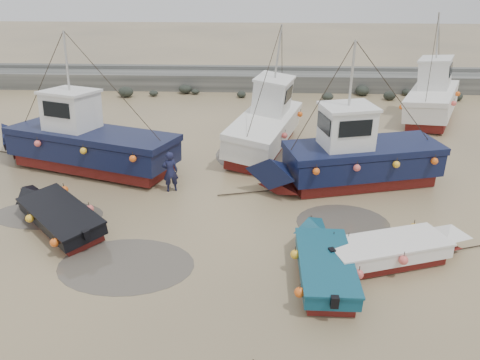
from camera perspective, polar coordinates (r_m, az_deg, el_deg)
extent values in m
plane|color=tan|center=(15.96, 0.76, -9.55)|extent=(120.00, 120.00, 0.00)
cube|color=slate|center=(36.06, 1.83, 11.97)|extent=(60.00, 2.20, 1.20)
cube|color=slate|center=(37.07, 1.87, 13.51)|extent=(60.00, 0.60, 0.25)
ellipsoid|color=black|center=(33.59, 10.62, 9.97)|extent=(0.84, 0.86, 0.51)
ellipsoid|color=black|center=(35.52, 14.69, 10.51)|extent=(0.98, 1.07, 0.72)
ellipsoid|color=black|center=(36.48, 24.92, 9.23)|extent=(0.78, 0.90, 0.59)
ellipsoid|color=black|center=(35.05, -6.69, 10.98)|extent=(0.99, 0.80, 0.58)
ellipsoid|color=black|center=(36.01, 21.84, 9.46)|extent=(0.54, 0.46, 0.30)
ellipsoid|color=black|center=(35.45, 17.87, 9.87)|extent=(0.61, 0.47, 0.46)
ellipsoid|color=black|center=(34.79, -5.46, 10.70)|extent=(0.61, 0.53, 0.32)
ellipsoid|color=black|center=(36.39, 19.65, 10.04)|extent=(0.67, 0.55, 0.43)
ellipsoid|color=black|center=(34.86, -13.75, 10.40)|extent=(1.09, 0.88, 0.72)
ellipsoid|color=black|center=(34.72, -10.49, 10.38)|extent=(0.65, 0.60, 0.37)
ellipsoid|color=black|center=(34.82, 17.77, 9.77)|extent=(0.88, 0.64, 0.62)
ellipsoid|color=black|center=(33.85, 0.18, 10.40)|extent=(0.64, 0.62, 0.48)
ellipsoid|color=black|center=(35.43, 14.78, 10.22)|extent=(0.55, 0.45, 0.29)
cylinder|color=#4F493F|center=(16.09, -13.72, -10.07)|extent=(4.52, 4.52, 0.01)
cylinder|color=#4F493F|center=(18.32, 12.43, -5.12)|extent=(3.54, 3.54, 0.01)
cylinder|color=#4F493F|center=(19.93, -22.41, -3.92)|extent=(4.40, 4.40, 0.01)
cylinder|color=#4F493F|center=(23.87, 3.41, 3.03)|extent=(5.33, 5.33, 0.01)
cube|color=maroon|center=(15.13, 10.23, -11.58)|extent=(1.37, 3.25, 0.30)
cube|color=navy|center=(14.91, 10.35, -10.44)|extent=(1.61, 3.49, 0.45)
pyramid|color=navy|center=(16.39, 9.55, -4.84)|extent=(1.60, 0.72, 0.90)
cube|color=brown|center=(14.81, 10.40, -9.92)|extent=(1.29, 2.93, 0.10)
cube|color=navy|center=(14.76, 10.43, -9.64)|extent=(1.67, 3.57, 0.07)
cube|color=black|center=(13.39, 11.41, -14.43)|extent=(0.22, 0.18, 0.35)
cylinder|color=black|center=(17.63, 9.01, -6.02)|extent=(0.05, 2.00, 0.04)
sphere|color=orange|center=(13.65, 7.21, -13.54)|extent=(0.30, 0.30, 0.30)
sphere|color=orange|center=(14.65, 14.23, -11.11)|extent=(0.30, 0.30, 0.30)
sphere|color=orange|center=(15.12, 6.67, -9.10)|extent=(0.30, 0.30, 0.30)
sphere|color=orange|center=(16.13, 13.00, -7.18)|extent=(0.30, 0.30, 0.30)
cube|color=maroon|center=(16.40, 17.45, -9.21)|extent=(3.81, 2.29, 0.30)
cube|color=white|center=(16.19, 17.62, -8.12)|extent=(4.13, 2.58, 0.45)
pyramid|color=white|center=(17.21, 24.31, -5.42)|extent=(1.13, 1.65, 0.90)
cube|color=brown|center=(16.10, 17.70, -7.63)|extent=(3.45, 2.11, 0.10)
cube|color=white|center=(16.06, 17.75, -7.36)|extent=(4.23, 2.67, 0.07)
cube|color=black|center=(15.20, 11.16, -8.92)|extent=(0.24, 0.26, 0.35)
cylinder|color=black|center=(18.24, 26.09, -7.47)|extent=(1.92, 0.64, 0.04)
sphere|color=orange|center=(16.07, 11.38, -7.14)|extent=(0.30, 0.30, 0.30)
sphere|color=orange|center=(15.55, 19.34, -9.47)|extent=(0.30, 0.30, 0.30)
sphere|color=orange|center=(17.53, 20.49, -5.41)|extent=(0.30, 0.30, 0.30)
cube|color=maroon|center=(18.69, -20.72, -5.13)|extent=(3.65, 3.63, 0.30)
cube|color=black|center=(18.51, -20.90, -4.13)|extent=(4.02, 3.99, 0.45)
pyramid|color=black|center=(20.35, -23.80, -0.48)|extent=(1.63, 1.64, 0.90)
cube|color=brown|center=(18.43, -20.98, -3.68)|extent=(3.33, 3.31, 0.10)
cube|color=black|center=(18.39, -21.03, -3.44)|extent=(4.13, 4.10, 0.07)
cube|color=black|center=(16.69, -18.04, -6.37)|extent=(0.28, 0.28, 0.35)
cylinder|color=black|center=(21.57, -24.27, -1.90)|extent=(1.45, 1.43, 0.04)
sphere|color=orange|center=(16.87, -21.57, -6.90)|extent=(0.30, 0.30, 0.30)
sphere|color=orange|center=(18.31, -17.67, -3.56)|extent=(0.30, 0.30, 0.30)
sphere|color=orange|center=(18.67, -24.18, -4.12)|extent=(0.30, 0.30, 0.30)
sphere|color=orange|center=(20.10, -20.44, -1.28)|extent=(0.30, 0.30, 0.30)
cube|color=maroon|center=(23.26, -17.31, 1.94)|extent=(7.64, 4.47, 0.55)
cube|color=#111734|center=(22.98, -17.55, 3.65)|extent=(8.27, 5.03, 0.95)
pyramid|color=#111734|center=(25.64, -25.78, 6.20)|extent=(2.21, 3.06, 1.40)
cube|color=brown|center=(22.80, -17.72, 4.84)|extent=(8.07, 4.87, 0.08)
cube|color=#111734|center=(22.75, -17.77, 5.17)|extent=(8.45, 5.13, 0.30)
cube|color=white|center=(23.10, -20.21, 7.67)|extent=(2.50, 2.45, 1.70)
cube|color=white|center=(22.86, -20.56, 9.83)|extent=(2.70, 2.65, 0.12)
cube|color=black|center=(23.69, -22.23, 8.42)|extent=(0.55, 1.58, 0.68)
cylinder|color=#B7B7B2|center=(22.56, -21.10, 13.14)|extent=(0.10, 0.10, 2.60)
cylinder|color=black|center=(27.01, -26.88, 3.02)|extent=(2.87, 0.97, 0.05)
sphere|color=#E65D57|center=(20.01, -13.09, 2.00)|extent=(0.30, 0.30, 0.30)
sphere|color=#E65D57|center=(22.96, -11.73, 5.28)|extent=(0.30, 0.30, 0.30)
sphere|color=#E65D57|center=(21.41, -18.70, 2.88)|extent=(0.30, 0.30, 0.30)
sphere|color=#E65D57|center=(24.32, -16.76, 5.87)|extent=(0.30, 0.30, 0.30)
sphere|color=#E65D57|center=(22.99, -23.58, 3.62)|extent=(0.30, 0.30, 0.30)
sphere|color=#E65D57|center=(25.85, -21.23, 6.36)|extent=(0.30, 0.30, 0.30)
cube|color=maroon|center=(24.41, 2.67, 4.27)|extent=(3.63, 6.53, 0.55)
cube|color=white|center=(24.15, 2.71, 5.93)|extent=(4.09, 7.06, 0.95)
pyramid|color=white|center=(27.52, 5.06, 9.90)|extent=(2.60, 2.01, 1.40)
cube|color=brown|center=(23.98, 2.73, 7.08)|extent=(3.96, 6.89, 0.08)
cube|color=white|center=(23.93, 2.74, 7.40)|extent=(4.17, 7.22, 0.30)
cube|color=white|center=(24.49, 3.40, 10.19)|extent=(2.10, 2.37, 1.70)
cube|color=white|center=(24.26, 3.45, 12.26)|extent=(2.27, 2.56, 0.12)
cube|color=black|center=(25.37, 4.05, 11.32)|extent=(1.32, 0.43, 0.68)
cylinder|color=#B7B7B2|center=(23.98, 3.54, 15.42)|extent=(0.10, 0.10, 2.60)
cylinder|color=black|center=(29.05, 5.47, 7.24)|extent=(0.90, 2.89, 0.05)
sphere|color=#E65D57|center=(22.04, -2.40, 4.93)|extent=(0.30, 0.30, 0.30)
sphere|color=#E65D57|center=(22.92, 5.14, 5.68)|extent=(0.30, 0.30, 0.30)
sphere|color=#E65D57|center=(25.18, 0.51, 7.66)|extent=(0.30, 0.30, 0.30)
sphere|color=#E65D57|center=(26.20, 7.06, 8.19)|extent=(0.30, 0.30, 0.30)
cube|color=maroon|center=(21.44, 14.44, 0.26)|extent=(6.42, 3.41, 0.55)
cube|color=#0F1636|center=(21.14, 14.66, 2.09)|extent=(6.93, 3.86, 0.95)
pyramid|color=#0F1636|center=(19.55, 4.68, 3.15)|extent=(1.95, 2.65, 1.40)
cube|color=brown|center=(20.95, 14.82, 3.38)|extent=(6.77, 3.74, 0.08)
cube|color=#0F1636|center=(20.90, 14.86, 3.73)|extent=(7.09, 3.94, 0.30)
cube|color=white|center=(20.19, 12.87, 6.13)|extent=(2.34, 2.09, 1.70)
cube|color=white|center=(19.91, 13.13, 8.59)|extent=(2.52, 2.26, 0.12)
cube|color=black|center=(19.72, 10.21, 6.69)|extent=(0.38, 1.39, 0.68)
cylinder|color=#B7B7B2|center=(19.57, 13.53, 12.39)|extent=(0.10, 0.10, 2.60)
cylinder|color=black|center=(20.02, 1.48, -1.56)|extent=(2.93, 0.76, 0.05)
sphere|color=#E65D57|center=(21.24, 22.62, 2.04)|extent=(0.30, 0.30, 0.30)
sphere|color=#E65D57|center=(22.85, 17.36, 4.51)|extent=(0.30, 0.30, 0.30)
sphere|color=#E65D57|center=(20.35, 18.51, 1.71)|extent=(0.30, 0.30, 0.30)
sphere|color=#E65D57|center=(22.10, 13.36, 4.28)|extent=(0.30, 0.30, 0.30)
sphere|color=#E65D57|center=(19.57, 14.06, 1.34)|extent=(0.30, 0.30, 0.30)
sphere|color=#E65D57|center=(21.45, 9.10, 4.01)|extent=(0.30, 0.30, 0.30)
sphere|color=#E65D57|center=(18.92, 9.27, 0.93)|extent=(0.30, 0.30, 0.30)
cube|color=maroon|center=(31.22, 22.27, 7.22)|extent=(4.16, 5.71, 0.55)
cube|color=white|center=(31.01, 22.50, 8.53)|extent=(4.66, 6.22, 0.95)
pyramid|color=white|center=(34.15, 23.46, 11.05)|extent=(2.79, 2.33, 1.40)
cube|color=brown|center=(30.88, 22.66, 9.43)|extent=(4.51, 6.06, 0.08)
cube|color=white|center=(30.84, 22.70, 9.68)|extent=(4.76, 6.36, 0.30)
cube|color=white|center=(31.38, 23.19, 11.70)|extent=(2.39, 2.53, 1.70)
cube|color=white|center=(31.20, 23.49, 13.30)|extent=(2.58, 2.74, 0.12)
cube|color=black|center=(32.33, 23.49, 12.48)|extent=(1.32, 0.67, 0.68)
cylinder|color=#B7B7B2|center=(30.98, 23.94, 15.74)|extent=(0.10, 0.10, 2.60)
cylinder|color=black|center=(35.56, 23.17, 8.77)|extent=(1.34, 2.73, 0.05)
sphere|color=#E65D57|center=(28.87, 19.42, 8.58)|extent=(0.30, 0.30, 0.30)
sphere|color=#E65D57|center=(29.74, 24.85, 8.13)|extent=(0.30, 0.30, 0.30)
sphere|color=#E65D57|center=(31.06, 20.18, 9.62)|extent=(0.30, 0.30, 0.30)
sphere|color=#E65D57|center=(31.94, 25.23, 9.16)|extent=(0.30, 0.30, 0.30)
sphere|color=#E65D57|center=(33.25, 20.85, 10.52)|extent=(0.30, 0.30, 0.30)
imported|color=#191B3B|center=(20.47, -8.33, -1.29)|extent=(0.76, 0.62, 1.81)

